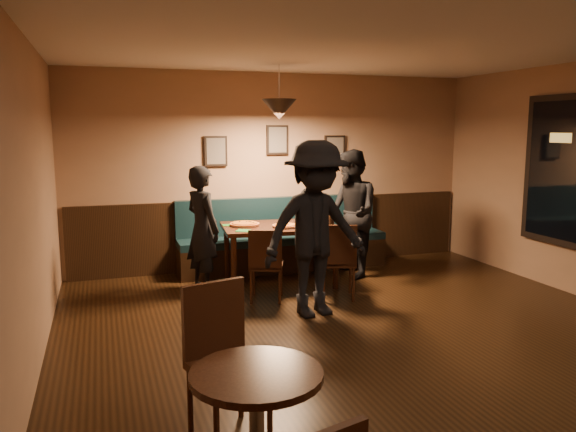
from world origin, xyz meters
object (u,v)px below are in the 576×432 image
object	(u,v)px
booth_bench	(283,235)
chair_near_right	(338,260)
chair_near_left	(266,264)
diner_left	(203,229)
tabasco_bottle	(320,219)
diner_front	(315,229)
soda_glass	(331,220)
diner_right	(351,214)
dining_table	(279,255)
cafe_chair_far	(229,364)

from	to	relation	value
booth_bench	chair_near_right	world-z (taller)	booth_bench
chair_near_left	diner_left	world-z (taller)	diner_left
booth_bench	tabasco_bottle	bearing A→B (deg)	-72.30
chair_near_left	diner_front	xyz separation A→B (m)	(0.35, -0.68, 0.51)
diner_front	soda_glass	distance (m)	1.16
diner_right	soda_glass	xyz separation A→B (m)	(-0.44, -0.36, -0.01)
chair_near_right	booth_bench	bearing A→B (deg)	115.91
booth_bench	soda_glass	world-z (taller)	booth_bench
diner_front	chair_near_right	bearing A→B (deg)	37.03
booth_bench	dining_table	bearing A→B (deg)	-111.57
diner_right	chair_near_left	bearing A→B (deg)	-57.64
tabasco_bottle	cafe_chair_far	xyz separation A→B (m)	(-1.96, -3.36, -0.34)
dining_table	diner_left	world-z (taller)	diner_left
diner_left	diner_right	world-z (taller)	diner_right
dining_table	soda_glass	distance (m)	0.82
diner_right	tabasco_bottle	size ratio (longest dim) A/B	13.18
chair_near_left	soda_glass	world-z (taller)	soda_glass
soda_glass	booth_bench	bearing A→B (deg)	106.92
cafe_chair_far	booth_bench	bearing A→B (deg)	-128.11
chair_near_left	soda_glass	distance (m)	1.08
diner_right	diner_front	distance (m)	1.70
dining_table	soda_glass	size ratio (longest dim) A/B	8.89
dining_table	diner_right	distance (m)	1.14
chair_near_right	diner_front	bearing A→B (deg)	-115.51
dining_table	diner_left	bearing A→B (deg)	-174.18
dining_table	chair_near_left	distance (m)	0.71
diner_front	diner_right	bearing A→B (deg)	43.61
diner_left	diner_front	xyz separation A→B (m)	(0.99, -1.30, 0.16)
diner_left	diner_front	bearing A→B (deg)	-164.87
chair_near_left	chair_near_right	world-z (taller)	chair_near_right
diner_right	cafe_chair_far	world-z (taller)	diner_right
booth_bench	chair_near_right	size ratio (longest dim) A/B	3.28
dining_table	cafe_chair_far	world-z (taller)	cafe_chair_far
diner_front	soda_glass	bearing A→B (deg)	49.85
booth_bench	tabasco_bottle	distance (m)	0.89
diner_front	booth_bench	bearing A→B (deg)	72.99
chair_near_right	soda_glass	distance (m)	0.64
dining_table	diner_left	xyz separation A→B (m)	(-0.99, 0.00, 0.40)
tabasco_bottle	chair_near_right	bearing A→B (deg)	-94.41
diner_front	diner_left	bearing A→B (deg)	118.36
chair_near_right	diner_left	world-z (taller)	diner_left
diner_front	tabasco_bottle	distance (m)	1.34
booth_bench	dining_table	size ratio (longest dim) A/B	2.07
booth_bench	diner_right	size ratio (longest dim) A/B	1.72
chair_near_left	chair_near_right	size ratio (longest dim) A/B	0.95
booth_bench	diner_front	xyz separation A→B (m)	(-0.29, -2.01, 0.45)
soda_glass	cafe_chair_far	distance (m)	3.73
dining_table	tabasco_bottle	world-z (taller)	tabasco_bottle
diner_right	tabasco_bottle	xyz separation A→B (m)	(-0.50, -0.12, -0.03)
soda_glass	chair_near_left	bearing A→B (deg)	-162.37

